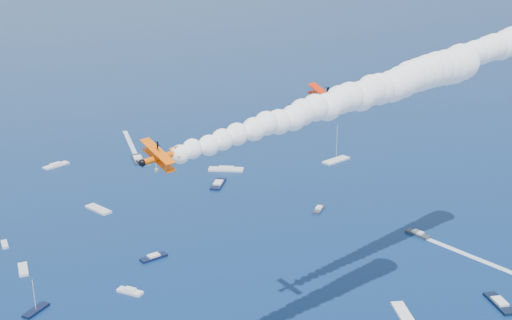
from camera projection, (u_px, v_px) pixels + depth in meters
name	position (u px, v px, depth m)	size (l,w,h in m)	color
biplane_lead	(326.00, 101.00, 119.36)	(7.53, 8.45, 5.09)	red
biplane_trail	(160.00, 157.00, 87.45)	(6.29, 7.06, 4.25)	#FE5D05
smoke_trail_lead	(443.00, 64.00, 139.58)	(67.89, 30.57, 12.73)	white
smoke_trail_trail	(344.00, 100.00, 107.38)	(68.15, 29.88, 12.73)	white
spectator_boats	(126.00, 220.00, 205.08)	(208.51, 169.40, 0.70)	#2E353D
boat_wakes	(267.00, 188.00, 232.49)	(89.00, 181.31, 0.04)	white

